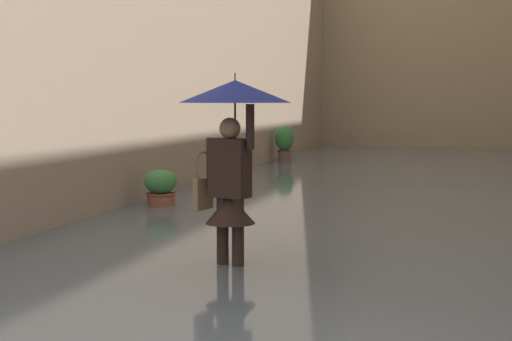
{
  "coord_description": "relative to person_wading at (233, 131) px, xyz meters",
  "views": [
    {
      "loc": [
        -1.4,
        2.83,
        1.75
      ],
      "look_at": [
        0.35,
        -3.56,
        1.14
      ],
      "focal_mm": 54.8,
      "sensor_mm": 36.0,
      "label": 1
    }
  ],
  "objects": [
    {
      "name": "ground_plane",
      "position": [
        -0.84,
        -7.91,
        -1.44
      ],
      "size": [
        62.01,
        62.01,
        0.0
      ],
      "primitive_type": "plane",
      "color": "slate"
    },
    {
      "name": "flood_water",
      "position": [
        -0.84,
        -7.91,
        -1.39
      ],
      "size": [
        8.22,
        30.8,
        0.1
      ],
      "primitive_type": "cube",
      "color": "slate",
      "rests_on": "ground_plane"
    },
    {
      "name": "potted_plant_near_right",
      "position": [
        2.5,
        -12.9,
        -0.85
      ],
      "size": [
        0.49,
        0.49,
        1.05
      ],
      "color": "brown",
      "rests_on": "ground_plane"
    },
    {
      "name": "potted_plant_far_right",
      "position": [
        2.39,
        -3.95,
        -1.09
      ],
      "size": [
        0.51,
        0.51,
        0.66
      ],
      "color": "#9E563D",
      "rests_on": "ground_plane"
    },
    {
      "name": "person_wading",
      "position": [
        0.0,
        0.0,
        0.0
      ],
      "size": [
        1.1,
        1.1,
        2.0
      ],
      "color": "black",
      "rests_on": "ground_plane"
    }
  ]
}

